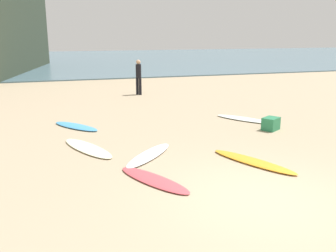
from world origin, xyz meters
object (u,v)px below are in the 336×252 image
surfboard_2 (253,161)px  beachgoer_near (139,75)px  surfboard_1 (149,155)px  beach_cooler (271,124)px  surfboard_5 (244,119)px  surfboard_4 (88,148)px  surfboard_0 (154,180)px  surfboard_3 (76,126)px

surfboard_2 → beachgoer_near: size_ratio=1.35×
surfboard_1 → surfboard_2: surfboard_1 is taller
beachgoer_near → beach_cooler: 8.70m
surfboard_2 → surfboard_5: 4.68m
surfboard_2 → surfboard_4: bearing=123.7°
surfboard_4 → beachgoer_near: bearing=-135.2°
surfboard_0 → surfboard_5: (4.66, 4.59, 0.01)m
surfboard_4 → surfboard_5: bearing=174.3°
surfboard_1 → beachgoer_near: size_ratio=1.22×
beach_cooler → surfboard_4: bearing=-176.6°
surfboard_0 → surfboard_3: surfboard_3 is taller
surfboard_1 → surfboard_2: size_ratio=0.90×
surfboard_1 → surfboard_2: bearing=-166.4°
surfboard_1 → surfboard_4: bearing=5.2°
surfboard_5 → surfboard_0: bearing=-169.6°
surfboard_0 → surfboard_3: (-1.29, 5.29, 0.01)m
surfboard_0 → beach_cooler: size_ratio=3.69×
beach_cooler → surfboard_0: bearing=-147.5°
beach_cooler → beachgoer_near: bearing=107.1°
surfboard_3 → beachgoer_near: size_ratio=1.14×
surfboard_3 → beach_cooler: (6.10, -2.22, 0.17)m
surfboard_1 → surfboard_4: 1.83m
surfboard_2 → surfboard_5: bearing=39.5°
surfboard_2 → beach_cooler: size_ratio=4.27×
surfboard_3 → surfboard_4: (0.14, -2.58, -0.00)m
surfboard_4 → beachgoer_near: beachgoer_near is taller
beachgoer_near → surfboard_5: bearing=164.8°
surfboard_4 → beachgoer_near: (3.41, 8.64, 0.96)m
surfboard_1 → surfboard_3: size_ratio=1.07×
surfboard_3 → surfboard_0: bearing=-112.3°
surfboard_0 → surfboard_5: 6.55m
surfboard_3 → beach_cooler: beach_cooler is taller
surfboard_0 → surfboard_4: surfboard_4 is taller
surfboard_2 → surfboard_3: same height
surfboard_2 → surfboard_5: size_ratio=1.08×
surfboard_4 → surfboard_5: 6.11m
surfboard_0 → surfboard_1: bearing=-128.1°
surfboard_1 → surfboard_3: 4.01m
surfboard_1 → surfboard_5: (4.35, 2.97, -0.00)m
beachgoer_near → beach_cooler: bearing=162.3°
surfboard_1 → beach_cooler: 4.72m
beach_cooler → surfboard_2: bearing=-129.1°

